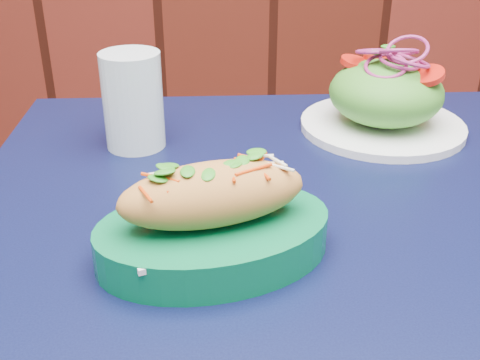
{
  "coord_description": "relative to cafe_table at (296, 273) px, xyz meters",
  "views": [
    {
      "loc": [
        0.13,
        0.89,
        1.1
      ],
      "look_at": [
        0.17,
        1.45,
        0.81
      ],
      "focal_mm": 45.0,
      "sensor_mm": 36.0,
      "label": 1
    }
  ],
  "objects": [
    {
      "name": "water_glass",
      "position": [
        -0.2,
        0.2,
        0.15
      ],
      "size": [
        0.08,
        0.08,
        0.13
      ],
      "primitive_type": "cylinder",
      "color": "silver",
      "rests_on": "cafe_table"
    },
    {
      "name": "cafe_table",
      "position": [
        0.0,
        0.0,
        0.0
      ],
      "size": [
        0.82,
        0.82,
        0.75
      ],
      "rotation": [
        0.0,
        0.0,
        -0.02
      ],
      "color": "black",
      "rests_on": "ground"
    },
    {
      "name": "salad_plate",
      "position": [
        0.16,
        0.23,
        0.14
      ],
      "size": [
        0.25,
        0.25,
        0.13
      ],
      "rotation": [
        0.0,
        0.0,
        -0.3
      ],
      "color": "white",
      "rests_on": "cafe_table"
    },
    {
      "name": "banh_mi_basket",
      "position": [
        -0.1,
        -0.08,
        0.13
      ],
      "size": [
        0.27,
        0.21,
        0.11
      ],
      "rotation": [
        0.0,
        0.0,
        0.24
      ],
      "color": "#066539",
      "rests_on": "cafe_table"
    }
  ]
}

